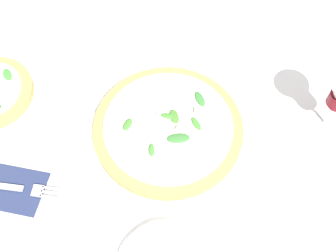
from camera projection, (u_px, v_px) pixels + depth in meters
ground_plane at (181, 133)px, 0.84m from camera, size 6.00×6.00×0.00m
pizza_arugula_main at (168, 129)px, 0.83m from camera, size 0.33×0.33×0.05m
napkin at (8, 188)px, 0.77m from camera, size 0.15×0.10×0.01m
fork at (11, 187)px, 0.77m from camera, size 0.20×0.04×0.00m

